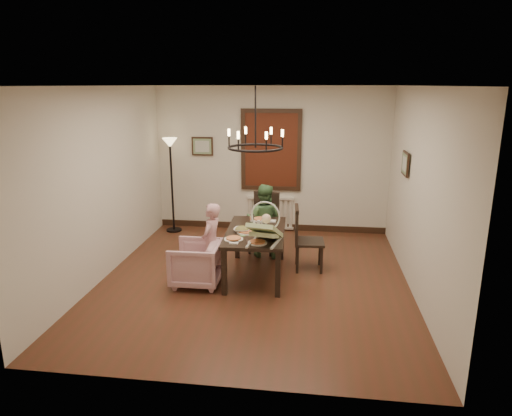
% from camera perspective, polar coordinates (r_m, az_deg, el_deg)
% --- Properties ---
extents(room_shell, '(4.51, 5.00, 2.81)m').
position_cam_1_polar(room_shell, '(6.79, 0.16, 3.14)').
color(room_shell, '#4D2B1A').
rests_on(room_shell, ground).
extents(dining_table, '(0.92, 1.56, 0.71)m').
position_cam_1_polar(dining_table, '(6.82, -0.06, -3.52)').
color(dining_table, black).
rests_on(dining_table, room_shell).
extents(chair_far, '(0.52, 0.52, 1.03)m').
position_cam_1_polar(chair_far, '(7.83, 0.90, -1.90)').
color(chair_far, black).
rests_on(chair_far, room_shell).
extents(chair_right, '(0.48, 0.48, 1.02)m').
position_cam_1_polar(chair_right, '(7.14, 6.70, -3.77)').
color(chair_right, black).
rests_on(chair_right, room_shell).
extents(armchair, '(0.71, 0.69, 0.64)m').
position_cam_1_polar(armchair, '(6.69, -7.50, -6.87)').
color(armchair, '#D7A4AA').
rests_on(armchair, room_shell).
extents(elderly_woman, '(0.30, 0.40, 0.97)m').
position_cam_1_polar(elderly_woman, '(6.73, -5.57, -5.12)').
color(elderly_woman, '#C78D92').
rests_on(elderly_woman, room_shell).
extents(seated_man, '(0.55, 0.45, 1.03)m').
position_cam_1_polar(seated_man, '(7.64, 0.95, -2.34)').
color(seated_man, '#4A7646').
rests_on(seated_man, room_shell).
extents(baby_bouncer, '(0.54, 0.68, 0.40)m').
position_cam_1_polar(baby_bouncer, '(6.23, 1.13, -2.62)').
color(baby_bouncer, '#BCD593').
rests_on(baby_bouncer, dining_table).
extents(salad_bowl, '(0.29, 0.29, 0.07)m').
position_cam_1_polar(salad_bowl, '(6.72, -1.78, -2.73)').
color(salad_bowl, white).
rests_on(salad_bowl, dining_table).
extents(pizza_platter, '(0.29, 0.29, 0.04)m').
position_cam_1_polar(pizza_platter, '(6.70, -1.23, -2.93)').
color(pizza_platter, tan).
rests_on(pizza_platter, dining_table).
extents(drinking_glass, '(0.07, 0.07, 0.13)m').
position_cam_1_polar(drinking_glass, '(6.84, 1.09, -2.13)').
color(drinking_glass, silver).
rests_on(drinking_glass, dining_table).
extents(window_blinds, '(1.00, 0.03, 1.40)m').
position_cam_1_polar(window_blinds, '(8.80, 1.90, 7.24)').
color(window_blinds, '#551B11').
rests_on(window_blinds, room_shell).
extents(radiator, '(0.92, 0.12, 0.62)m').
position_cam_1_polar(radiator, '(9.08, 1.84, -0.58)').
color(radiator, silver).
rests_on(radiator, room_shell).
extents(picture_back, '(0.42, 0.03, 0.36)m').
position_cam_1_polar(picture_back, '(9.03, -6.72, 7.67)').
color(picture_back, black).
rests_on(picture_back, room_shell).
extents(picture_right, '(0.03, 0.42, 0.36)m').
position_cam_1_polar(picture_right, '(7.34, 18.17, 5.29)').
color(picture_right, black).
rests_on(picture_right, room_shell).
extents(floor_lamp, '(0.30, 0.30, 1.80)m').
position_cam_1_polar(floor_lamp, '(9.01, -10.46, 2.66)').
color(floor_lamp, black).
rests_on(floor_lamp, room_shell).
extents(chandelier, '(0.80, 0.80, 0.04)m').
position_cam_1_polar(chandelier, '(6.51, -0.07, 7.55)').
color(chandelier, black).
rests_on(chandelier, room_shell).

